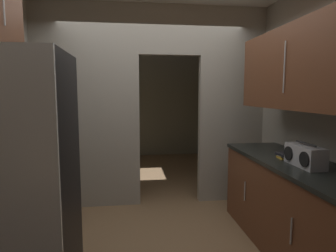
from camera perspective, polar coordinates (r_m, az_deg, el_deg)
name	(u,v)px	position (r m, az deg, el deg)	size (l,w,h in m)	color
ground	(163,246)	(3.23, -1.02, -22.74)	(20.00, 20.00, 0.00)	brown
kitchen_partition	(149,101)	(4.03, -3.88, 5.02)	(3.20, 0.12, 2.78)	#9E998C
adjoining_room_shell	(145,102)	(6.20, -4.58, 4.75)	(3.20, 3.32, 2.78)	gray
refrigerator	(19,177)	(2.50, -27.58, -8.94)	(0.78, 0.79, 1.89)	black
lower_cabinet_run	(295,208)	(3.16, 24.02, -14.73)	(0.67, 2.14, 0.92)	brown
upper_cabinet_counterside	(303,67)	(2.97, 25.25, 10.50)	(0.36, 1.93, 0.78)	brown
boombox	(305,156)	(2.87, 25.56, -5.38)	(0.18, 0.41, 0.22)	#B2B2B7
book_stack	(284,156)	(3.13, 22.11, -5.48)	(0.14, 0.16, 0.06)	gold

